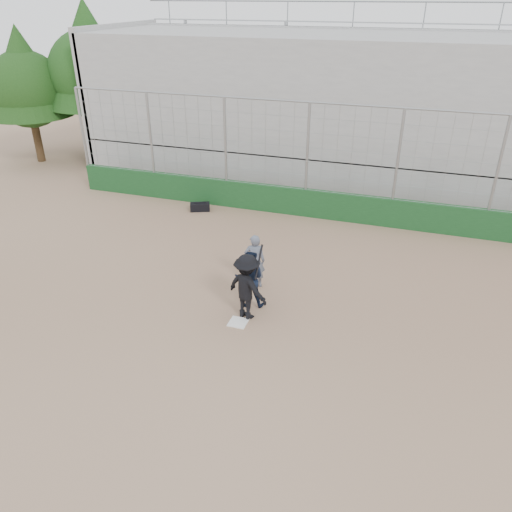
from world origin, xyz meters
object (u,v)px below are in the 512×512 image
(catcher_crouched, at_px, (250,288))
(batter_at_plate, at_px, (247,287))
(umpire, at_px, (255,264))
(equipment_bag, at_px, (200,207))

(catcher_crouched, bearing_deg, batter_at_plate, -78.05)
(umpire, height_order, equipment_bag, umpire)
(batter_at_plate, xyz_separation_m, equipment_bag, (-3.89, 5.88, -0.71))
(batter_at_plate, bearing_deg, catcher_crouched, 101.95)
(equipment_bag, bearing_deg, batter_at_plate, -56.51)
(catcher_crouched, relative_size, equipment_bag, 1.39)
(batter_at_plate, relative_size, catcher_crouched, 1.75)
(batter_at_plate, bearing_deg, umpire, 101.21)
(batter_at_plate, height_order, equipment_bag, batter_at_plate)
(batter_at_plate, height_order, umpire, batter_at_plate)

